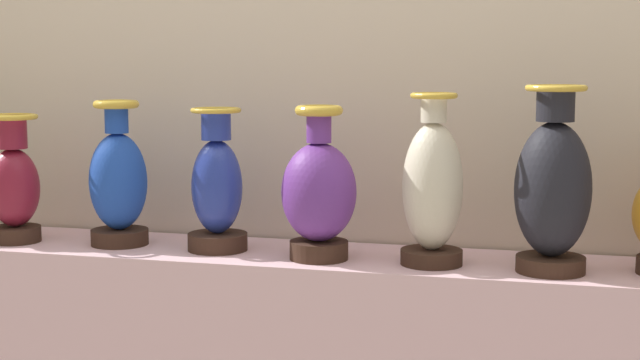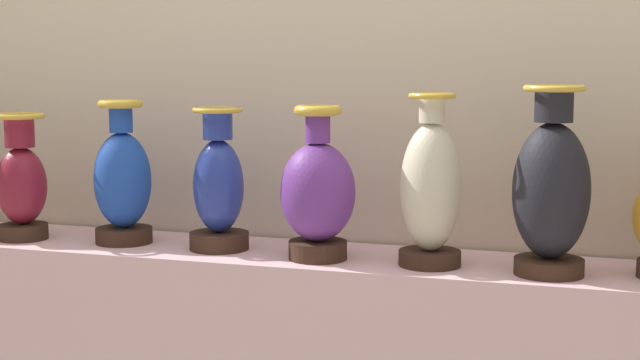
# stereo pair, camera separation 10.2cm
# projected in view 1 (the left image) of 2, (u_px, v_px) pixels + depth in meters

# --- Properties ---
(back_wall) EXTENTS (6.00, 0.14, 2.78)m
(back_wall) POSITION_uv_depth(u_px,v_px,m) (336.00, 54.00, 2.41)
(back_wall) COLOR beige
(back_wall) RESTS_ON ground_plane
(vase_burgundy) EXTENTS (0.13, 0.13, 0.33)m
(vase_burgundy) POSITION_uv_depth(u_px,v_px,m) (14.00, 185.00, 2.39)
(vase_burgundy) COLOR #382319
(vase_burgundy) RESTS_ON display_shelf
(vase_sapphire) EXTENTS (0.15, 0.15, 0.37)m
(vase_sapphire) POSITION_uv_depth(u_px,v_px,m) (118.00, 183.00, 2.35)
(vase_sapphire) COLOR #382319
(vase_sapphire) RESTS_ON display_shelf
(vase_cobalt) EXTENTS (0.15, 0.15, 0.35)m
(vase_cobalt) POSITION_uv_depth(u_px,v_px,m) (217.00, 189.00, 2.28)
(vase_cobalt) COLOR #382319
(vase_cobalt) RESTS_ON display_shelf
(vase_violet) EXTENTS (0.18, 0.18, 0.36)m
(vase_violet) POSITION_uv_depth(u_px,v_px,m) (319.00, 193.00, 2.18)
(vase_violet) COLOR #382319
(vase_violet) RESTS_ON display_shelf
(vase_ivory) EXTENTS (0.14, 0.14, 0.40)m
(vase_ivory) POSITION_uv_depth(u_px,v_px,m) (432.00, 190.00, 2.12)
(vase_ivory) COLOR #382319
(vase_ivory) RESTS_ON display_shelf
(vase_onyx) EXTENTS (0.17, 0.17, 0.42)m
(vase_onyx) POSITION_uv_depth(u_px,v_px,m) (553.00, 189.00, 2.04)
(vase_onyx) COLOR #382319
(vase_onyx) RESTS_ON display_shelf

